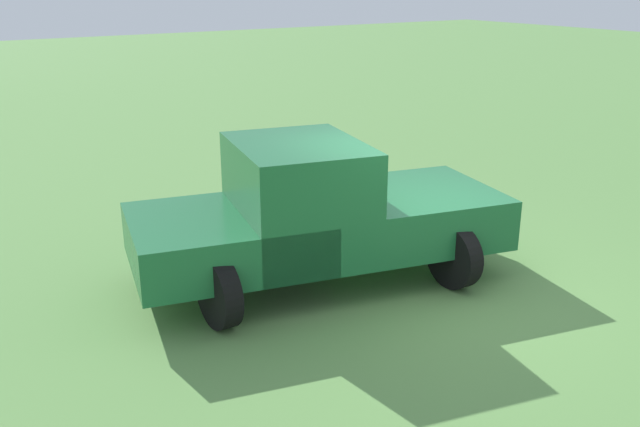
# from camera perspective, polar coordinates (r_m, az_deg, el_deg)

# --- Properties ---
(ground_plane) EXTENTS (80.00, 80.00, 0.00)m
(ground_plane) POSITION_cam_1_polar(r_m,az_deg,el_deg) (8.88, 8.71, -6.06)
(ground_plane) COLOR #5B8C47
(pickup_truck) EXTENTS (2.98, 4.94, 1.83)m
(pickup_truck) POSITION_cam_1_polar(r_m,az_deg,el_deg) (8.63, -0.74, 0.21)
(pickup_truck) COLOR black
(pickup_truck) RESTS_ON ground_plane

